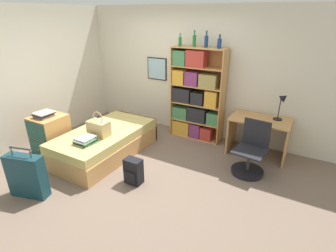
{
  "coord_description": "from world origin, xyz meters",
  "views": [
    {
      "loc": [
        2.49,
        -3.2,
        2.43
      ],
      "look_at": [
        0.57,
        0.2,
        0.75
      ],
      "focal_mm": 28.0,
      "sensor_mm": 36.0,
      "label": 1
    }
  ],
  "objects_px": {
    "desk": "(259,130)",
    "desk_chair": "(250,158)",
    "bottle_blue": "(219,43)",
    "waste_bin": "(248,148)",
    "bottle_brown": "(194,40)",
    "desk_lamp": "(283,102)",
    "bottle_clear": "(206,41)",
    "bottle_green": "(180,41)",
    "backpack": "(133,171)",
    "dresser": "(51,135)",
    "magazine_pile_on_dresser": "(44,114)",
    "handbag": "(99,128)",
    "book_stack_on_bed": "(85,140)",
    "suitcase": "(27,176)",
    "bookcase": "(195,98)",
    "bed": "(106,142)"
  },
  "relations": [
    {
      "from": "bottle_brown",
      "to": "waste_bin",
      "type": "relative_size",
      "value": 1.08
    },
    {
      "from": "bottle_clear",
      "to": "desk",
      "type": "bearing_deg",
      "value": -7.31
    },
    {
      "from": "bed",
      "to": "bottle_green",
      "type": "xyz_separation_m",
      "value": [
        0.78,
        1.44,
        1.71
      ]
    },
    {
      "from": "backpack",
      "to": "bottle_brown",
      "type": "bearing_deg",
      "value": 89.04
    },
    {
      "from": "bed",
      "to": "suitcase",
      "type": "bearing_deg",
      "value": -94.45
    },
    {
      "from": "desk_lamp",
      "to": "backpack",
      "type": "distance_m",
      "value": 2.77
    },
    {
      "from": "bottle_blue",
      "to": "waste_bin",
      "type": "bearing_deg",
      "value": -13.81
    },
    {
      "from": "book_stack_on_bed",
      "to": "bottle_clear",
      "type": "xyz_separation_m",
      "value": [
        1.21,
        2.05,
        1.44
      ]
    },
    {
      "from": "desk_chair",
      "to": "waste_bin",
      "type": "xyz_separation_m",
      "value": [
        -0.16,
        0.61,
        -0.15
      ]
    },
    {
      "from": "desk",
      "to": "desk_chair",
      "type": "height_order",
      "value": "desk_chair"
    },
    {
      "from": "bottle_green",
      "to": "suitcase",
      "type": "bearing_deg",
      "value": -106.96
    },
    {
      "from": "book_stack_on_bed",
      "to": "dresser",
      "type": "height_order",
      "value": "dresser"
    },
    {
      "from": "bottle_brown",
      "to": "handbag",
      "type": "bearing_deg",
      "value": -119.28
    },
    {
      "from": "bed",
      "to": "desk_chair",
      "type": "relative_size",
      "value": 2.26
    },
    {
      "from": "handbag",
      "to": "waste_bin",
      "type": "bearing_deg",
      "value": 33.76
    },
    {
      "from": "bed",
      "to": "waste_bin",
      "type": "distance_m",
      "value": 2.66
    },
    {
      "from": "bed",
      "to": "desk",
      "type": "relative_size",
      "value": 1.89
    },
    {
      "from": "book_stack_on_bed",
      "to": "suitcase",
      "type": "bearing_deg",
      "value": -101.55
    },
    {
      "from": "desk_lamp",
      "to": "waste_bin",
      "type": "bearing_deg",
      "value": -158.06
    },
    {
      "from": "bottle_brown",
      "to": "desk",
      "type": "relative_size",
      "value": 0.29
    },
    {
      "from": "bed",
      "to": "desk_lamp",
      "type": "height_order",
      "value": "desk_lamp"
    },
    {
      "from": "bed",
      "to": "waste_bin",
      "type": "relative_size",
      "value": 7.19
    },
    {
      "from": "bed",
      "to": "backpack",
      "type": "bearing_deg",
      "value": -26.93
    },
    {
      "from": "dresser",
      "to": "bottle_clear",
      "type": "distance_m",
      "value": 3.35
    },
    {
      "from": "dresser",
      "to": "bottle_green",
      "type": "height_order",
      "value": "bottle_green"
    },
    {
      "from": "book_stack_on_bed",
      "to": "waste_bin",
      "type": "relative_size",
      "value": 1.3
    },
    {
      "from": "bed",
      "to": "desk",
      "type": "height_order",
      "value": "desk"
    },
    {
      "from": "bottle_clear",
      "to": "waste_bin",
      "type": "xyz_separation_m",
      "value": [
        1.04,
        -0.21,
        -1.84
      ]
    },
    {
      "from": "bookcase",
      "to": "suitcase",
      "type": "bearing_deg",
      "value": -112.47
    },
    {
      "from": "bookcase",
      "to": "bottle_blue",
      "type": "bearing_deg",
      "value": 0.14
    },
    {
      "from": "backpack",
      "to": "bottle_clear",
      "type": "bearing_deg",
      "value": 82.19
    },
    {
      "from": "magazine_pile_on_dresser",
      "to": "bottle_clear",
      "type": "xyz_separation_m",
      "value": [
        2.2,
        2.02,
        1.18
      ]
    },
    {
      "from": "magazine_pile_on_dresser",
      "to": "bottle_clear",
      "type": "distance_m",
      "value": 3.21
    },
    {
      "from": "bookcase",
      "to": "bottle_blue",
      "type": "distance_m",
      "value": 1.16
    },
    {
      "from": "desk_lamp",
      "to": "handbag",
      "type": "bearing_deg",
      "value": -147.96
    },
    {
      "from": "bottle_blue",
      "to": "bottle_brown",
      "type": "bearing_deg",
      "value": 176.97
    },
    {
      "from": "desk",
      "to": "desk_chair",
      "type": "relative_size",
      "value": 1.19
    },
    {
      "from": "bottle_brown",
      "to": "desk_lamp",
      "type": "height_order",
      "value": "bottle_brown"
    },
    {
      "from": "book_stack_on_bed",
      "to": "magazine_pile_on_dresser",
      "type": "distance_m",
      "value": 1.03
    },
    {
      "from": "bottle_clear",
      "to": "waste_bin",
      "type": "height_order",
      "value": "bottle_clear"
    },
    {
      "from": "handbag",
      "to": "magazine_pile_on_dresser",
      "type": "relative_size",
      "value": 1.29
    },
    {
      "from": "bottle_clear",
      "to": "bottle_blue",
      "type": "xyz_separation_m",
      "value": [
        0.26,
        -0.02,
        -0.02
      ]
    },
    {
      "from": "magazine_pile_on_dresser",
      "to": "backpack",
      "type": "distance_m",
      "value": 2.01
    },
    {
      "from": "bookcase",
      "to": "bottle_blue",
      "type": "xyz_separation_m",
      "value": [
        0.43,
        0.0,
        1.08
      ]
    },
    {
      "from": "bottle_blue",
      "to": "backpack",
      "type": "height_order",
      "value": "bottle_blue"
    },
    {
      "from": "bottle_green",
      "to": "backpack",
      "type": "xyz_separation_m",
      "value": [
        0.23,
        -1.95,
        -1.74
      ]
    },
    {
      "from": "book_stack_on_bed",
      "to": "bottle_green",
      "type": "xyz_separation_m",
      "value": [
        0.7,
        1.98,
        1.42
      ]
    },
    {
      "from": "handbag",
      "to": "bottle_green",
      "type": "bearing_deg",
      "value": 66.9
    },
    {
      "from": "dresser",
      "to": "desk_chair",
      "type": "xyz_separation_m",
      "value": [
        3.37,
        1.17,
        -0.11
      ]
    },
    {
      "from": "bottle_green",
      "to": "bottle_brown",
      "type": "height_order",
      "value": "bottle_brown"
    }
  ]
}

